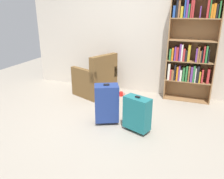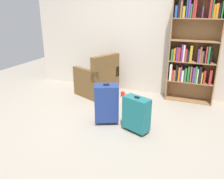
% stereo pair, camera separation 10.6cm
% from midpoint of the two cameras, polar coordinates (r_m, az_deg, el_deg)
% --- Properties ---
extents(ground_plane, '(8.54, 8.54, 0.00)m').
position_cam_midpoint_polar(ground_plane, '(3.65, -1.81, -9.51)').
color(ground_plane, '#9E9384').
extents(back_wall, '(4.88, 0.10, 2.60)m').
position_cam_midpoint_polar(back_wall, '(4.99, 7.00, 14.10)').
color(back_wall, beige).
rests_on(back_wall, ground).
extents(bookshelf, '(0.90, 0.28, 2.00)m').
position_cam_midpoint_polar(bookshelf, '(4.66, 20.31, 9.24)').
color(bookshelf, olive).
rests_on(bookshelf, ground).
extents(armchair, '(0.91, 0.91, 0.90)m').
position_cam_midpoint_polar(armchair, '(4.89, -3.02, 2.31)').
color(armchair, brown).
rests_on(armchair, ground).
extents(mug, '(0.12, 0.08, 0.10)m').
position_cam_midpoint_polar(mug, '(4.87, 3.35, -1.15)').
color(mug, red).
rests_on(mug, ground).
extents(suitcase_teal, '(0.44, 0.33, 0.58)m').
position_cam_midpoint_polar(suitcase_teal, '(3.43, 7.01, -6.05)').
color(suitcase_teal, '#19666B').
rests_on(suitcase_teal, ground).
extents(suitcase_navy_blue, '(0.45, 0.39, 0.67)m').
position_cam_midpoint_polar(suitcase_navy_blue, '(3.65, -0.58, -3.39)').
color(suitcase_navy_blue, navy).
rests_on(suitcase_navy_blue, ground).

